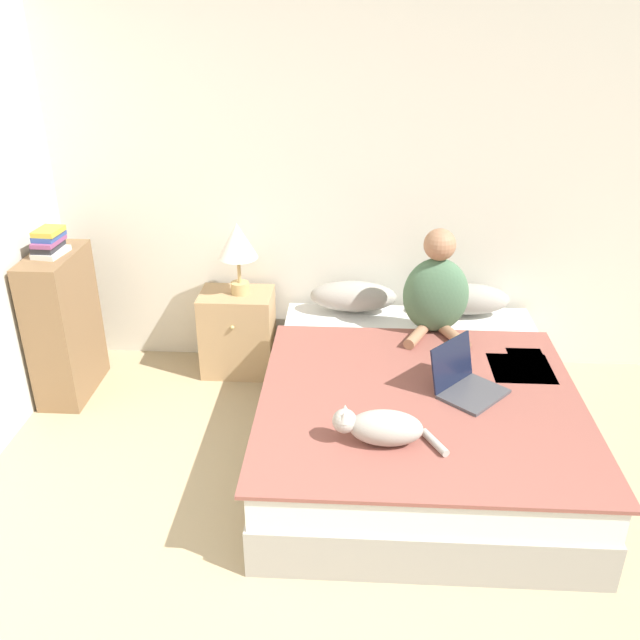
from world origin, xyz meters
The scene contains 11 objects.
wall_back centered at (0.00, 3.16, 1.27)m, with size 5.49×0.05×2.55m.
bed centered at (0.17, 2.04, 0.23)m, with size 1.73×2.09×0.47m.
pillow_near centered at (-0.21, 2.94, 0.57)m, with size 0.59×0.24×0.20m.
pillow_far centered at (0.55, 2.94, 0.57)m, with size 0.59×0.24×0.20m.
person_sitting centered at (0.31, 2.65, 0.75)m, with size 0.41×0.40×0.68m.
cat_tabby centered at (-0.05, 1.43, 0.56)m, with size 0.56×0.20×0.19m.
laptop_open centered at (0.42, 1.92, 0.53)m, with size 0.46×0.46×0.27m.
nightstand centered at (-1.00, 2.91, 0.30)m, with size 0.49×0.38×0.59m.
table_lamp centered at (-0.97, 2.91, 0.94)m, with size 0.26×0.26×0.49m.
bookshelf centered at (-2.08, 2.57, 0.49)m, with size 0.28×0.59×0.98m.
book_stack_top centered at (-2.08, 2.57, 1.06)m, with size 0.18×0.24×0.16m.
Camera 1 is at (-0.19, -1.27, 2.43)m, focal length 38.00 mm.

